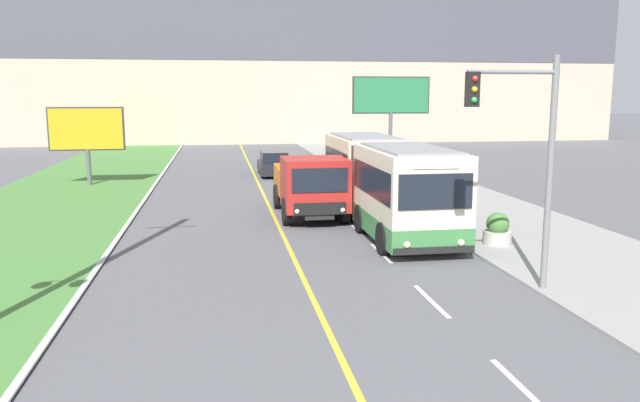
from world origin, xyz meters
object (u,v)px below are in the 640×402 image
billboard_small (86,131)px  planter_round_second (441,204)px  city_bus (384,182)px  planter_round_near (497,230)px  dump_truck (312,187)px  car_distant (274,164)px  traffic_light_mast (526,144)px  planter_round_far (376,173)px  billboard_large (391,99)px  planter_round_third (406,185)px

billboard_small → planter_round_second: (15.72, -11.50, -2.42)m
city_bus → planter_round_near: (2.70, -4.07, -1.07)m
dump_truck → planter_round_second: dump_truck is taller
car_distant → traffic_light_mast: traffic_light_mast is taller
planter_round_near → planter_round_far: 15.46m
billboard_large → planter_round_third: size_ratio=5.83×
billboard_large → planter_round_near: 20.49m
billboard_large → billboard_small: billboard_large is taller
dump_truck → traffic_light_mast: traffic_light_mast is taller
city_bus → planter_round_second: bearing=22.0°
billboard_small → planter_round_near: billboard_small is taller
planter_round_second → planter_round_third: 5.16m
car_distant → planter_round_second: 15.28m
traffic_light_mast → car_distant: bearing=99.2°
billboard_large → city_bus: bearing=-106.5°
billboard_small → planter_round_far: (15.66, -1.20, -2.42)m
planter_round_near → billboard_small: bearing=133.4°
planter_round_third → city_bus: bearing=-114.3°
city_bus → car_distant: (-2.77, 15.36, -0.92)m
car_distant → planter_round_near: car_distant is taller
city_bus → car_distant: size_ratio=2.67×
billboard_small → planter_round_second: size_ratio=4.22×
traffic_light_mast → planter_round_second: 10.35m
city_bus → car_distant: bearing=100.2°
car_distant → billboard_small: billboard_small is taller
planter_round_near → planter_round_second: 5.15m
billboard_large → planter_round_second: (-2.03, -14.83, -4.07)m
car_distant → planter_round_near: (5.46, -19.43, -0.16)m
car_distant → billboard_large: bearing=4.2°
traffic_light_mast → billboard_small: size_ratio=1.37×
billboard_large → planter_round_far: billboard_large is taller
traffic_light_mast → planter_round_second: size_ratio=5.77×
city_bus → traffic_light_mast: bearing=-82.6°
billboard_large → planter_round_far: (-2.09, -4.53, -4.08)m
car_distant → planter_round_third: bearing=-58.6°
city_bus → planter_round_far: size_ratio=11.63×
dump_truck → planter_round_second: 5.27m
car_distant → billboard_large: size_ratio=0.72×
billboard_large → dump_truck: bearing=-116.4°
car_distant → planter_round_near: size_ratio=4.17×
traffic_light_mast → planter_round_far: traffic_light_mast is taller
billboard_large → planter_round_far: bearing=-114.8°
city_bus → billboard_large: 16.86m
car_distant → billboard_small: 10.88m
city_bus → traffic_light_mast: (1.13, -8.65, 2.06)m
traffic_light_mast → planter_round_near: (1.57, 4.58, -3.14)m
dump_truck → planter_round_near: 7.58m
city_bus → billboard_large: billboard_large is taller
planter_round_second → billboard_large: bearing=82.2°
car_distant → planter_round_second: bearing=-69.1°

